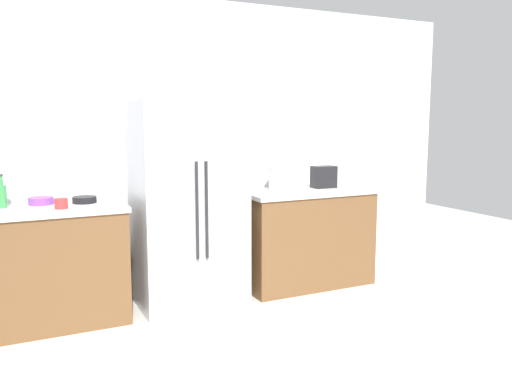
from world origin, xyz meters
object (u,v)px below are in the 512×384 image
(toaster, at_px, (324,177))
(cup_b, at_px, (61,203))
(bowl_c, at_px, (85,200))
(rice_cooker, at_px, (281,173))
(bowl_b, at_px, (41,201))
(refrigerator, at_px, (188,204))
(bottle_a, at_px, (1,195))

(toaster, height_order, cup_b, toaster)
(bowl_c, bearing_deg, toaster, -1.23)
(toaster, bearing_deg, rice_cooker, 176.39)
(toaster, relative_size, bowl_c, 1.21)
(bowl_c, bearing_deg, bowl_b, 168.13)
(refrigerator, relative_size, cup_b, 18.14)
(bowl_b, xyz_separation_m, bowl_c, (0.32, -0.07, -0.00))
(bowl_b, distance_m, bowl_c, 0.32)
(toaster, height_order, bowl_c, toaster)
(toaster, distance_m, bottle_a, 2.82)
(cup_b, bearing_deg, bowl_c, 46.82)
(toaster, distance_m, rice_cooker, 0.46)
(toaster, height_order, rice_cooker, rice_cooker)
(cup_b, bearing_deg, bottle_a, 149.79)
(rice_cooker, height_order, bowl_c, rice_cooker)
(bowl_b, bearing_deg, refrigerator, -8.27)
(refrigerator, distance_m, toaster, 1.40)
(refrigerator, bearing_deg, cup_b, -174.06)
(refrigerator, xyz_separation_m, toaster, (1.39, 0.05, 0.16))
(rice_cooker, xyz_separation_m, cup_b, (-1.96, -0.19, -0.12))
(bottle_a, relative_size, bowl_c, 1.36)
(rice_cooker, bearing_deg, bowl_c, 179.39)
(toaster, bearing_deg, refrigerator, -177.86)
(toaster, relative_size, bottle_a, 0.90)
(toaster, relative_size, rice_cooker, 0.71)
(cup_b, relative_size, bowl_c, 0.51)
(cup_b, height_order, bowl_c, cup_b)
(bottle_a, bearing_deg, toaster, -1.53)
(cup_b, bearing_deg, rice_cooker, 5.48)
(toaster, relative_size, cup_b, 2.38)
(rice_cooker, bearing_deg, bowl_b, 177.65)
(bottle_a, distance_m, bowl_c, 0.60)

